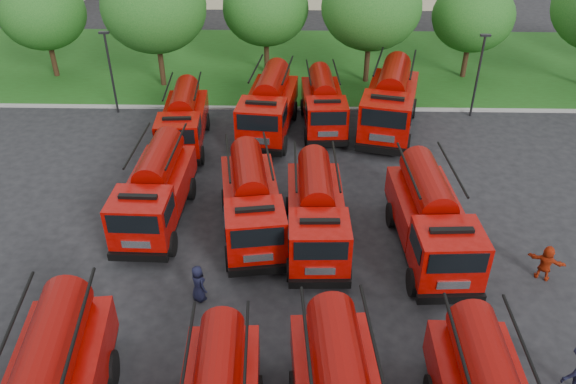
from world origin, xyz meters
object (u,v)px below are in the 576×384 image
Objects in this scene: firefighter_5 at (541,278)px; fire_truck_4 at (156,189)px; fire_truck_8 at (184,119)px; fire_truck_11 at (390,101)px; fire_truck_5 at (251,201)px; firefighter_4 at (200,299)px; fire_truck_7 at (431,218)px; fire_truck_6 at (316,211)px; fire_truck_10 at (323,103)px; fire_truck_9 at (269,105)px.

fire_truck_4 is at bearing 15.07° from firefighter_5.
fire_truck_8 is 0.81× the size of fire_truck_11.
firefighter_4 is (-1.67, -4.39, -1.57)m from fire_truck_5.
fire_truck_7 is (7.44, -1.23, 0.08)m from fire_truck_5.
fire_truck_8 is at bearing -157.03° from fire_truck_11.
firefighter_5 is (4.27, -1.66, -1.65)m from fire_truck_7.
firefighter_5 is (4.47, -13.02, -1.80)m from fire_truck_11.
fire_truck_7 is 4.75× the size of firefighter_5.
fire_truck_6 is at bearing -10.43° from fire_truck_4.
fire_truck_5 is 4.62× the size of firefighter_5.
fire_truck_10 is at bearing 63.21° from fire_truck_5.
fire_truck_7 is 12.34m from fire_truck_10.
fire_truck_8 is at bearing 138.65° from fire_truck_7.
firefighter_4 is (-4.44, -3.69, -1.56)m from fire_truck_6.
fire_truck_9 is (4.57, 8.90, 0.09)m from fire_truck_4.
fire_truck_10 is at bearing 52.71° from fire_truck_4.
fire_truck_9 is at bearing -163.08° from fire_truck_11.
fire_truck_10 is (3.39, 10.43, -0.08)m from fire_truck_5.
fire_truck_5 reaches higher than firefighter_4.
fire_truck_6 is at bearing -22.81° from fire_truck_5.
fire_truck_6 reaches higher than fire_truck_10.
fire_truck_9 is 6.99m from fire_truck_11.
fire_truck_5 is 9.22m from fire_truck_8.
firefighter_5 is (16.02, -3.66, -1.59)m from fire_truck_4.
firefighter_5 is (8.32, -13.31, -1.49)m from fire_truck_10.
fire_truck_9 reaches higher than fire_truck_8.
fire_truck_8 is at bearing -166.71° from fire_truck_10.
fire_truck_5 is 12.46m from fire_truck_11.
fire_truck_5 is 1.07× the size of fire_truck_10.
fire_truck_6 is (2.77, -0.69, -0.01)m from fire_truck_5.
firefighter_4 is 1.01× the size of firefighter_5.
fire_truck_4 is 10.00m from fire_truck_9.
firefighter_5 is (11.71, -2.88, -1.57)m from fire_truck_5.
fire_truck_7 is 0.97× the size of fire_truck_9.
fire_truck_8 reaches higher than firefighter_4.
fire_truck_5 is at bearing -65.47° from fire_truck_8.
fire_truck_10 is at bearing -30.06° from firefighter_5.
fire_truck_11 is 5.36× the size of firefighter_5.
fire_truck_9 is at bearing 64.12° from fire_truck_4.
fire_truck_11 reaches higher than fire_truck_7.
fire_truck_8 is at bearing -6.38° from firefighter_5.
fire_truck_4 is at bearing 161.06° from fire_truck_5.
fire_truck_8 is 4.92m from fire_truck_9.
fire_truck_4 is 4.54× the size of firefighter_5.
fire_truck_6 is 1.03× the size of fire_truck_8.
firefighter_5 is at bearing -38.23° from fire_truck_8.
fire_truck_9 is 3.23m from fire_truck_10.
fire_truck_7 reaches higher than fire_truck_6.
fire_truck_11 is at bearing 10.24° from fire_truck_9.
fire_truck_5 reaches higher than fire_truck_10.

